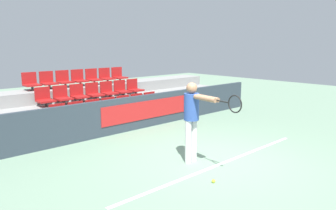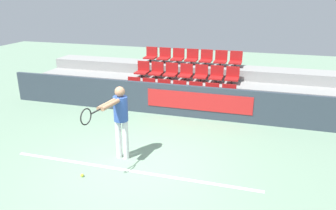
% 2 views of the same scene
% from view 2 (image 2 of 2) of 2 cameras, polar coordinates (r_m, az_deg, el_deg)
% --- Properties ---
extents(ground_plane, '(30.00, 30.00, 0.00)m').
position_cam_2_polar(ground_plane, '(7.31, -6.01, -10.46)').
color(ground_plane, gray).
extents(court_baseline, '(5.53, 0.08, 0.01)m').
position_cam_2_polar(court_baseline, '(7.13, -6.70, -11.27)').
color(court_baseline, white).
rests_on(court_baseline, ground).
extents(barrier_wall, '(11.08, 0.14, 0.97)m').
position_cam_2_polar(barrier_wall, '(9.89, 0.99, 0.87)').
color(barrier_wall, '#2D3842').
rests_on(barrier_wall, ground).
extents(bleacher_tier_front, '(10.68, 0.93, 0.36)m').
position_cam_2_polar(bleacher_tier_front, '(10.49, 1.68, 0.18)').
color(bleacher_tier_front, gray).
rests_on(bleacher_tier_front, ground).
extents(bleacher_tier_middle, '(10.68, 0.93, 0.72)m').
position_cam_2_polar(bleacher_tier_middle, '(11.29, 2.90, 2.52)').
color(bleacher_tier_middle, gray).
rests_on(bleacher_tier_middle, ground).
extents(bleacher_tier_back, '(10.68, 0.93, 1.08)m').
position_cam_2_polar(bleacher_tier_back, '(12.12, 3.95, 4.55)').
color(bleacher_tier_back, gray).
rests_on(bleacher_tier_back, ground).
extents(stadium_chair_0, '(0.44, 0.44, 0.53)m').
position_cam_2_polar(stadium_chair_0, '(10.96, -6.13, 3.17)').
color(stadium_chair_0, '#333333').
rests_on(stadium_chair_0, bleacher_tier_front).
extents(stadium_chair_1, '(0.44, 0.44, 0.53)m').
position_cam_2_polar(stadium_chair_1, '(10.78, -3.54, 2.96)').
color(stadium_chair_1, '#333333').
rests_on(stadium_chair_1, bleacher_tier_front).
extents(stadium_chair_2, '(0.44, 0.44, 0.53)m').
position_cam_2_polar(stadium_chair_2, '(10.62, -0.87, 2.74)').
color(stadium_chair_2, '#333333').
rests_on(stadium_chair_2, bleacher_tier_front).
extents(stadium_chair_3, '(0.44, 0.44, 0.53)m').
position_cam_2_polar(stadium_chair_3, '(10.48, 1.88, 2.51)').
color(stadium_chair_3, '#333333').
rests_on(stadium_chair_3, bleacher_tier_front).
extents(stadium_chair_4, '(0.44, 0.44, 0.53)m').
position_cam_2_polar(stadium_chair_4, '(10.37, 4.69, 2.27)').
color(stadium_chair_4, '#333333').
rests_on(stadium_chair_4, bleacher_tier_front).
extents(stadium_chair_5, '(0.44, 0.44, 0.53)m').
position_cam_2_polar(stadium_chair_5, '(10.28, 7.56, 2.01)').
color(stadium_chair_5, '#333333').
rests_on(stadium_chair_5, bleacher_tier_front).
extents(stadium_chair_6, '(0.44, 0.44, 0.53)m').
position_cam_2_polar(stadium_chair_6, '(10.22, 10.46, 1.75)').
color(stadium_chair_6, '#333333').
rests_on(stadium_chair_6, bleacher_tier_front).
extents(stadium_chair_7, '(0.44, 0.44, 0.53)m').
position_cam_2_polar(stadium_chair_7, '(11.71, -4.47, 6.08)').
color(stadium_chair_7, '#333333').
rests_on(stadium_chair_7, bleacher_tier_middle).
extents(stadium_chair_8, '(0.44, 0.44, 0.53)m').
position_cam_2_polar(stadium_chair_8, '(11.53, -2.02, 5.92)').
color(stadium_chair_8, '#333333').
rests_on(stadium_chair_8, bleacher_tier_middle).
extents(stadium_chair_9, '(0.44, 0.44, 0.53)m').
position_cam_2_polar(stadium_chair_9, '(11.38, 0.51, 5.75)').
color(stadium_chair_9, '#333333').
rests_on(stadium_chair_9, bleacher_tier_middle).
extents(stadium_chair_10, '(0.44, 0.44, 0.53)m').
position_cam_2_polar(stadium_chair_10, '(11.25, 3.09, 5.57)').
color(stadium_chair_10, '#333333').
rests_on(stadium_chair_10, bleacher_tier_middle).
extents(stadium_chair_11, '(0.44, 0.44, 0.53)m').
position_cam_2_polar(stadium_chair_11, '(11.15, 5.73, 5.37)').
color(stadium_chair_11, '#333333').
rests_on(stadium_chair_11, bleacher_tier_middle).
extents(stadium_chair_12, '(0.44, 0.44, 0.53)m').
position_cam_2_polar(stadium_chair_12, '(11.07, 8.41, 5.15)').
color(stadium_chair_12, '#333333').
rests_on(stadium_chair_12, bleacher_tier_middle).
extents(stadium_chair_13, '(0.44, 0.44, 0.53)m').
position_cam_2_polar(stadium_chair_13, '(11.01, 11.13, 4.92)').
color(stadium_chair_13, '#333333').
rests_on(stadium_chair_13, bleacher_tier_middle).
extents(stadium_chair_14, '(0.44, 0.44, 0.53)m').
position_cam_2_polar(stadium_chair_14, '(12.48, -3.00, 8.63)').
color(stadium_chair_14, '#333333').
rests_on(stadium_chair_14, bleacher_tier_back).
extents(stadium_chair_15, '(0.44, 0.44, 0.53)m').
position_cam_2_polar(stadium_chair_15, '(12.32, -0.67, 8.51)').
color(stadium_chair_15, '#333333').
rests_on(stadium_chair_15, bleacher_tier_back).
extents(stadium_chair_16, '(0.44, 0.44, 0.53)m').
position_cam_2_polar(stadium_chair_16, '(12.18, 1.72, 8.37)').
color(stadium_chair_16, '#333333').
rests_on(stadium_chair_16, bleacher_tier_back).
extents(stadium_chair_17, '(0.44, 0.44, 0.53)m').
position_cam_2_polar(stadium_chair_17, '(12.06, 4.16, 8.22)').
color(stadium_chair_17, '#333333').
rests_on(stadium_chair_17, bleacher_tier_back).
extents(stadium_chair_18, '(0.44, 0.44, 0.53)m').
position_cam_2_polar(stadium_chair_18, '(11.96, 6.64, 8.05)').
color(stadium_chair_18, '#333333').
rests_on(stadium_chair_18, bleacher_tier_back).
extents(stadium_chair_19, '(0.44, 0.44, 0.53)m').
position_cam_2_polar(stadium_chair_19, '(11.89, 9.16, 7.87)').
color(stadium_chair_19, '#333333').
rests_on(stadium_chair_19, bleacher_tier_back).
extents(stadium_chair_20, '(0.44, 0.44, 0.53)m').
position_cam_2_polar(stadium_chair_20, '(11.83, 11.70, 7.66)').
color(stadium_chair_20, '#333333').
rests_on(stadium_chair_20, bleacher_tier_back).
extents(tennis_player, '(0.34, 1.49, 1.69)m').
position_cam_2_polar(tennis_player, '(7.18, -8.48, -1.88)').
color(tennis_player, silver).
rests_on(tennis_player, ground).
extents(tennis_ball, '(0.07, 0.07, 0.07)m').
position_cam_2_polar(tennis_ball, '(7.09, -14.72, -11.76)').
color(tennis_ball, '#CCDB33').
rests_on(tennis_ball, ground).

